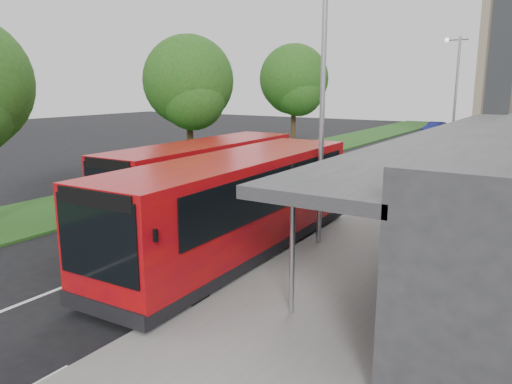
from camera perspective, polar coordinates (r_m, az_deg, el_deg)
ground at (r=17.19m, az=-8.63°, el=-5.58°), size 120.00×120.00×0.00m
pavement at (r=33.03m, az=23.63°, el=2.24°), size 5.00×80.00×0.15m
grass_verge at (r=37.23m, az=3.49°, el=4.23°), size 5.00×80.00×0.10m
lane_centre_line at (r=29.80m, az=10.61°, el=1.95°), size 0.12×70.00×0.01m
kerb_dashes at (r=32.58m, az=18.66°, el=2.38°), size 0.12×56.00×0.01m
tree_mid at (r=27.81m, az=-7.65°, el=11.81°), size 4.88×4.88×7.84m
tree_far at (r=37.80m, az=4.37°, el=12.26°), size 5.07×5.07×8.15m
lamp_post_near at (r=15.78m, az=7.32°, el=10.32°), size 1.44×0.28×8.00m
lamp_post_far at (r=34.92m, az=21.74°, el=10.56°), size 1.44×0.28×8.00m
bus_main at (r=15.17m, az=-2.23°, el=-1.62°), size 3.15×11.03×3.10m
bus_second at (r=20.53m, az=-5.89°, el=1.70°), size 2.82×10.31×2.90m
litter_bin at (r=24.15m, az=18.65°, el=0.46°), size 0.57×0.57×0.82m
bollard at (r=29.94m, az=21.46°, el=2.57°), size 0.20×0.20×0.96m
car_near at (r=50.45m, az=22.08°, el=6.06°), size 2.07×3.59×1.15m
car_far at (r=56.85m, az=19.79°, el=6.91°), size 1.94×4.11×1.30m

